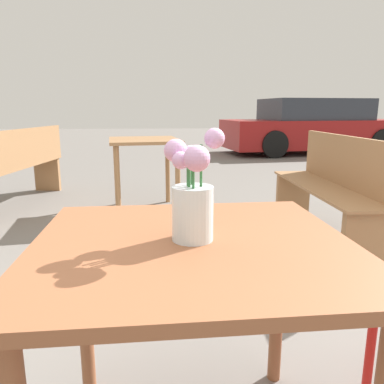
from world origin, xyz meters
TOP-DOWN VIEW (x-y plane):
  - table_front at (0.00, 0.00)m, footprint 0.87×0.81m
  - flower_vase at (-0.00, 0.01)m, footprint 0.15×0.18m
  - bench_near at (-1.68, 3.18)m, footprint 0.60×1.85m
  - bench_middle at (1.26, 1.92)m, footprint 0.38×1.51m
  - table_back at (-0.30, 2.92)m, footprint 0.80×0.88m
  - parked_car at (3.49, 8.07)m, footprint 4.48×2.19m

SIDE VIEW (x-z plane):
  - bench_middle at x=1.26m, z-range 0.03..0.88m
  - bench_near at x=-1.68m, z-range 0.05..0.90m
  - table_front at x=0.00m, z-range 0.25..0.96m
  - parked_car at x=3.49m, z-range -0.03..1.26m
  - table_back at x=-0.30m, z-range 0.25..1.00m
  - flower_vase at x=0.00m, z-range 0.68..0.97m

